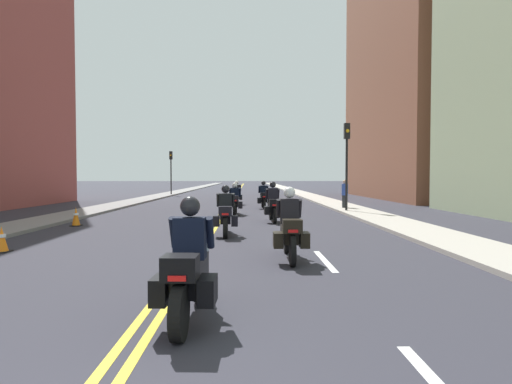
# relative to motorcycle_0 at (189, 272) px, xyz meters

# --- Properties ---
(ground_plane) EXTENTS (264.00, 264.00, 0.00)m
(ground_plane) POSITION_rel_motorcycle_0_xyz_m (-0.54, 43.94, -0.64)
(ground_plane) COLOR #2C2C35
(sidewalk_left) EXTENTS (2.04, 144.00, 0.12)m
(sidewalk_left) POSITION_rel_motorcycle_0_xyz_m (-7.51, 43.94, -0.58)
(sidewalk_left) COLOR gray
(sidewalk_left) RESTS_ON ground
(sidewalk_right) EXTENTS (2.04, 144.00, 0.12)m
(sidewalk_right) POSITION_rel_motorcycle_0_xyz_m (6.44, 43.94, -0.58)
(sidewalk_right) COLOR #A7A196
(sidewalk_right) RESTS_ON ground
(centreline_yellow_inner) EXTENTS (0.12, 132.00, 0.01)m
(centreline_yellow_inner) POSITION_rel_motorcycle_0_xyz_m (-0.66, 43.94, -0.64)
(centreline_yellow_inner) COLOR yellow
(centreline_yellow_inner) RESTS_ON ground
(centreline_yellow_outer) EXTENTS (0.12, 132.00, 0.01)m
(centreline_yellow_outer) POSITION_rel_motorcycle_0_xyz_m (-0.42, 43.94, -0.64)
(centreline_yellow_outer) COLOR yellow
(centreline_yellow_outer) RESTS_ON ground
(lane_dashes_white) EXTENTS (0.14, 56.40, 0.01)m
(lane_dashes_white) POSITION_rel_motorcycle_0_xyz_m (2.44, 24.94, -0.64)
(lane_dashes_white) COLOR silver
(lane_dashes_white) RESTS_ON ground
(building_right_1) EXTENTS (9.37, 19.97, 30.65)m
(building_right_1) POSITION_rel_motorcycle_0_xyz_m (16.12, 31.68, 14.68)
(building_right_1) COLOR brown
(building_right_1) RESTS_ON ground
(motorcycle_0) EXTENTS (0.78, 2.18, 1.61)m
(motorcycle_0) POSITION_rel_motorcycle_0_xyz_m (0.00, 0.00, 0.00)
(motorcycle_0) COLOR black
(motorcycle_0) RESTS_ON ground
(motorcycle_1) EXTENTS (0.76, 2.27, 1.64)m
(motorcycle_1) POSITION_rel_motorcycle_0_xyz_m (1.67, 4.00, 0.03)
(motorcycle_1) COLOR black
(motorcycle_1) RESTS_ON ground
(motorcycle_2) EXTENTS (0.78, 2.26, 1.59)m
(motorcycle_2) POSITION_rel_motorcycle_0_xyz_m (0.04, 8.10, -0.00)
(motorcycle_2) COLOR black
(motorcycle_2) RESTS_ON ground
(motorcycle_3) EXTENTS (0.78, 2.19, 1.66)m
(motorcycle_3) POSITION_rel_motorcycle_0_xyz_m (1.77, 12.06, 0.03)
(motorcycle_3) COLOR black
(motorcycle_3) RESTS_ON ground
(motorcycle_4) EXTENTS (0.76, 2.12, 1.57)m
(motorcycle_4) POSITION_rel_motorcycle_0_xyz_m (0.10, 15.53, -0.01)
(motorcycle_4) COLOR black
(motorcycle_4) RESTS_ON ground
(motorcycle_5) EXTENTS (0.77, 2.18, 1.61)m
(motorcycle_5) POSITION_rel_motorcycle_0_xyz_m (1.65, 19.59, 0.00)
(motorcycle_5) COLOR black
(motorcycle_5) RESTS_ON ground
(motorcycle_6) EXTENTS (0.76, 2.18, 1.58)m
(motorcycle_6) POSITION_rel_motorcycle_0_xyz_m (-0.02, 23.17, 0.02)
(motorcycle_6) COLOR black
(motorcycle_6) RESTS_ON ground
(traffic_cone_0) EXTENTS (0.37, 0.37, 0.64)m
(traffic_cone_0) POSITION_rel_motorcycle_0_xyz_m (-5.31, 5.16, -0.33)
(traffic_cone_0) COLOR black
(traffic_cone_0) RESTS_ON ground
(traffic_cone_1) EXTENTS (0.37, 0.37, 0.71)m
(traffic_cone_1) POSITION_rel_motorcycle_0_xyz_m (-5.74, 10.79, -0.29)
(traffic_cone_1) COLOR black
(traffic_cone_1) RESTS_ON ground
(traffic_light_near) EXTENTS (0.28, 0.38, 4.59)m
(traffic_light_near) POSITION_rel_motorcycle_0_xyz_m (5.82, 16.59, 2.54)
(traffic_light_near) COLOR black
(traffic_light_near) RESTS_ON ground
(traffic_light_far) EXTENTS (0.28, 0.38, 4.36)m
(traffic_light_far) POSITION_rel_motorcycle_0_xyz_m (-6.90, 37.24, 2.39)
(traffic_light_far) COLOR black
(traffic_light_far) RESTS_ON ground
(pedestrian_0) EXTENTS (0.42, 0.48, 1.68)m
(pedestrian_0) POSITION_rel_motorcycle_0_xyz_m (6.19, 18.54, 0.22)
(pedestrian_0) COLOR #2A2E33
(pedestrian_0) RESTS_ON ground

